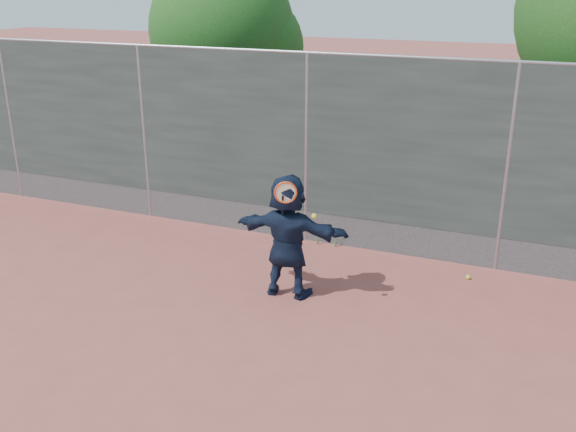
% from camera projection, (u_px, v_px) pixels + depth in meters
% --- Properties ---
extents(ground, '(80.00, 80.00, 0.00)m').
position_uv_depth(ground, '(200.00, 345.00, 7.52)').
color(ground, '#9E4C42').
rests_on(ground, ground).
extents(player, '(1.58, 0.53, 1.69)m').
position_uv_depth(player, '(288.00, 236.00, 8.45)').
color(player, '#131E35').
rests_on(player, ground).
extents(ball_ground, '(0.07, 0.07, 0.07)m').
position_uv_depth(ball_ground, '(468.00, 277.00, 9.14)').
color(ball_ground, '#C5D12E').
rests_on(ball_ground, ground).
extents(fence, '(20.00, 0.06, 3.03)m').
position_uv_depth(fence, '(306.00, 146.00, 10.01)').
color(fence, '#38423D').
rests_on(fence, ground).
extents(swing_action, '(0.59, 0.20, 0.51)m').
position_uv_depth(swing_action, '(288.00, 196.00, 8.02)').
color(swing_action, '#DB4214').
rests_on(swing_action, ground).
extents(tree_left, '(3.15, 3.00, 4.53)m').
position_uv_depth(tree_left, '(230.00, 35.00, 13.19)').
color(tree_left, '#382314').
rests_on(tree_left, ground).
extents(weed_clump, '(0.68, 0.07, 0.30)m').
position_uv_depth(weed_clump, '(320.00, 237.00, 10.31)').
color(weed_clump, '#387226').
rests_on(weed_clump, ground).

